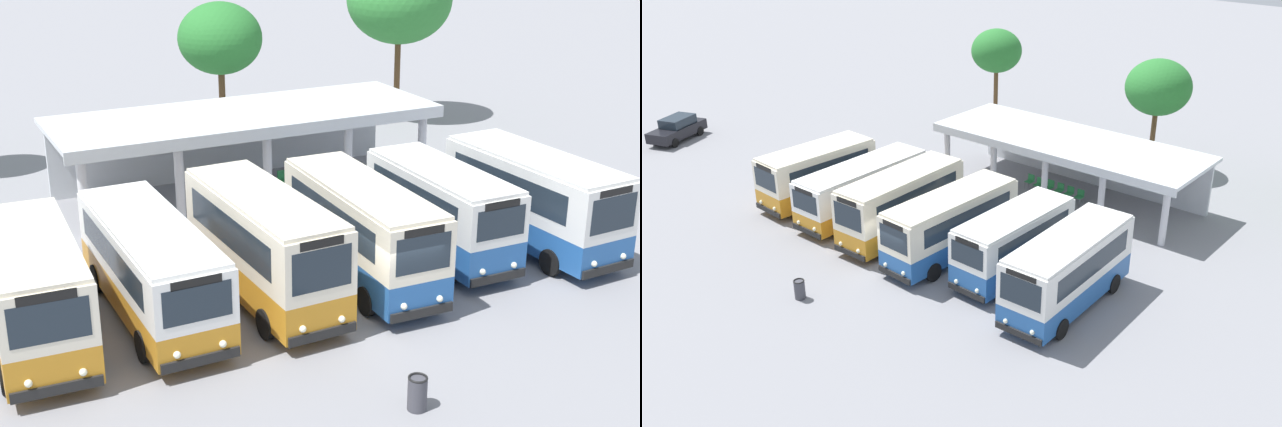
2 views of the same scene
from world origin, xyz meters
The scene contains 16 objects.
ground_plane centered at (0.00, 0.00, 0.00)m, with size 180.00×180.00×0.00m, color gray.
city_bus_nearest_orange centered at (-9.37, 3.05, 1.77)m, with size 2.71×6.89×3.19m.
city_bus_second_in_row centered at (-6.01, 3.43, 1.65)m, with size 2.44×8.06×2.95m.
city_bus_middle_cream centered at (-2.64, 2.96, 1.88)m, with size 2.46×7.49×3.42m.
city_bus_fourth_amber centered at (0.72, 2.94, 1.79)m, with size 2.46×7.66×3.24m.
city_bus_fifth_blue centered at (4.08, 3.45, 1.74)m, with size 2.37×6.72×3.15m.
city_bus_far_end_green centered at (7.45, 2.74, 1.85)m, with size 2.60×7.42×3.35m.
terminal_canopy centered at (0.85, 13.54, 2.62)m, with size 15.66×5.58×3.40m.
waiting_chair_end_by_column centered at (-1.24, 12.34, 0.52)m, with size 0.44×0.44×0.86m.
waiting_chair_second_from_end centered at (-0.55, 12.26, 0.52)m, with size 0.44×0.44×0.86m.
waiting_chair_middle_seat centered at (0.14, 12.36, 0.52)m, with size 0.44×0.44×0.86m.
waiting_chair_fourth_seat centered at (0.84, 12.33, 0.52)m, with size 0.44×0.44×0.86m.
waiting_chair_fifth_seat centered at (1.53, 12.30, 0.52)m, with size 0.44×0.44×0.86m.
waiting_chair_far_end_seat centered at (2.23, 12.26, 0.52)m, with size 0.44×0.44×0.86m.
roadside_tree_behind_canopy centered at (2.58, 20.10, 5.20)m, with size 4.03×4.03×6.94m.
litter_bin_apron centered at (-1.79, -4.29, 0.46)m, with size 0.49×0.49×0.90m.
Camera 1 is at (-12.25, -19.74, 11.90)m, focal length 49.59 mm.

